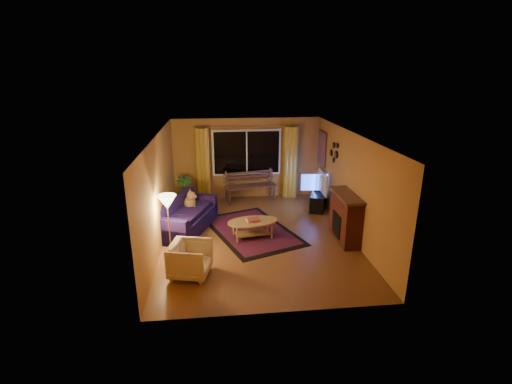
{
  "coord_description": "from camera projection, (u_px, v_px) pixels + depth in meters",
  "views": [
    {
      "loc": [
        -0.92,
        -8.21,
        3.9
      ],
      "look_at": [
        0.0,
        0.3,
        1.05
      ],
      "focal_mm": 26.0,
      "sensor_mm": 36.0,
      "label": 1
    }
  ],
  "objects": [
    {
      "name": "rug",
      "position": [
        251.0,
        230.0,
        9.39
      ],
      "size": [
        2.61,
        3.21,
        0.02
      ],
      "primitive_type": "cube",
      "rotation": [
        0.0,
        0.0,
        0.36
      ],
      "color": "maroon",
      "rests_on": "ground"
    },
    {
      "name": "painting",
      "position": [
        322.0,
        148.0,
        11.09
      ],
      "size": [
        0.04,
        0.76,
        0.96
      ],
      "primitive_type": "cube",
      "color": "#DC5A0F",
      "rests_on": "wall_right"
    },
    {
      "name": "dog",
      "position": [
        190.0,
        199.0,
        9.68
      ],
      "size": [
        0.49,
        0.57,
        0.52
      ],
      "primitive_type": null,
      "rotation": [
        0.0,
        0.0,
        -0.37
      ],
      "color": "olive",
      "rests_on": "sofa"
    },
    {
      "name": "sofa",
      "position": [
        187.0,
        215.0,
        9.32
      ],
      "size": [
        1.54,
        2.2,
        0.82
      ],
      "primitive_type": "cube",
      "rotation": [
        0.0,
        0.0,
        -0.37
      ],
      "color": "#180D3B",
      "rests_on": "ground"
    },
    {
      "name": "curtain_right",
      "position": [
        290.0,
        163.0,
        11.57
      ],
      "size": [
        0.36,
        0.36,
        2.24
      ],
      "primitive_type": "cylinder",
      "color": "gold",
      "rests_on": "ground"
    },
    {
      "name": "television",
      "position": [
        319.0,
        182.0,
        10.72
      ],
      "size": [
        0.21,
        1.06,
        0.61
      ],
      "primitive_type": "imported",
      "rotation": [
        0.0,
        0.0,
        1.51
      ],
      "color": "black",
      "rests_on": "tv_console"
    },
    {
      "name": "floor",
      "position": [
        257.0,
        237.0,
        9.08
      ],
      "size": [
        4.5,
        6.0,
        0.02
      ],
      "primitive_type": "cube",
      "color": "brown",
      "rests_on": "ground"
    },
    {
      "name": "coffee_table",
      "position": [
        253.0,
        229.0,
        8.94
      ],
      "size": [
        1.38,
        1.38,
        0.44
      ],
      "primitive_type": "cylinder",
      "rotation": [
        0.0,
        0.0,
        0.14
      ],
      "color": "#AC8245",
      "rests_on": "ground"
    },
    {
      "name": "curtain_rod",
      "position": [
        247.0,
        127.0,
        11.1
      ],
      "size": [
        3.2,
        0.03,
        0.03
      ],
      "primitive_type": "cylinder",
      "rotation": [
        0.0,
        1.57,
        0.0
      ],
      "color": "#BF8C3F",
      "rests_on": "wall_back"
    },
    {
      "name": "floor_lamp",
      "position": [
        169.0,
        226.0,
        8.0
      ],
      "size": [
        0.26,
        0.26,
        1.36
      ],
      "primitive_type": "cylinder",
      "rotation": [
        0.0,
        0.0,
        0.14
      ],
      "color": "#BF8C3F",
      "rests_on": "ground"
    },
    {
      "name": "wall_back",
      "position": [
        247.0,
        159.0,
        11.52
      ],
      "size": [
        4.5,
        0.02,
        2.5
      ],
      "primitive_type": "cube",
      "color": "#BF803C",
      "rests_on": "ground"
    },
    {
      "name": "tv_console",
      "position": [
        318.0,
        200.0,
        10.9
      ],
      "size": [
        0.76,
        1.21,
        0.48
      ],
      "primitive_type": "cube",
      "rotation": [
        0.0,
        0.0,
        -0.36
      ],
      "color": "black",
      "rests_on": "ground"
    },
    {
      "name": "bench",
      "position": [
        250.0,
        193.0,
        11.46
      ],
      "size": [
        1.65,
        0.79,
        0.48
      ],
      "primitive_type": "cube",
      "rotation": [
        0.0,
        0.0,
        0.21
      ],
      "color": "#4A2D23",
      "rests_on": "ground"
    },
    {
      "name": "ceiling",
      "position": [
        257.0,
        134.0,
        8.28
      ],
      "size": [
        4.5,
        6.0,
        0.02
      ],
      "primitive_type": "cube",
      "color": "white",
      "rests_on": "ground"
    },
    {
      "name": "fireplace",
      "position": [
        346.0,
        218.0,
        8.73
      ],
      "size": [
        0.4,
        1.2,
        1.1
      ],
      "primitive_type": "cube",
      "color": "maroon",
      "rests_on": "ground"
    },
    {
      "name": "armchair",
      "position": [
        190.0,
        258.0,
        7.26
      ],
      "size": [
        0.84,
        0.88,
        0.76
      ],
      "primitive_type": "imported",
      "rotation": [
        0.0,
        0.0,
        1.34
      ],
      "color": "beige",
      "rests_on": "ground"
    },
    {
      "name": "mirror_cluster",
      "position": [
        334.0,
        151.0,
        9.96
      ],
      "size": [
        0.06,
        0.6,
        0.56
      ],
      "primitive_type": null,
      "color": "black",
      "rests_on": "wall_right"
    },
    {
      "name": "wall_left",
      "position": [
        159.0,
        191.0,
        8.45
      ],
      "size": [
        0.02,
        6.0,
        2.5
      ],
      "primitive_type": "cube",
      "color": "#BF803C",
      "rests_on": "ground"
    },
    {
      "name": "curtain_left",
      "position": [
        203.0,
        165.0,
        11.3
      ],
      "size": [
        0.36,
        0.36,
        2.24
      ],
      "primitive_type": "cylinder",
      "color": "gold",
      "rests_on": "ground"
    },
    {
      "name": "window",
      "position": [
        247.0,
        153.0,
        11.39
      ],
      "size": [
        2.0,
        0.02,
        1.3
      ],
      "primitive_type": "cube",
      "color": "black",
      "rests_on": "wall_back"
    },
    {
      "name": "wall_right",
      "position": [
        351.0,
        185.0,
        8.91
      ],
      "size": [
        0.02,
        6.0,
        2.5
      ],
      "primitive_type": "cube",
      "color": "#BF803C",
      "rests_on": "ground"
    },
    {
      "name": "potted_plant",
      "position": [
        184.0,
        191.0,
        11.0
      ],
      "size": [
        0.52,
        0.52,
        0.9
      ],
      "primitive_type": "imported",
      "rotation": [
        0.0,
        0.0,
        0.03
      ],
      "color": "#235B1E",
      "rests_on": "ground"
    }
  ]
}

